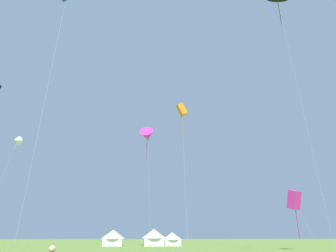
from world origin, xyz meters
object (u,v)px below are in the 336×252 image
at_px(kite_black_parafoil, 278,0).
at_px(festival_tent_right, 113,237).
at_px(kite_magenta_box, 294,200).
at_px(festival_tent_center, 172,238).
at_px(kite_white_delta, 16,140).
at_px(festival_tent_left, 154,237).
at_px(kite_magenta_delta, 147,135).
at_px(kite_orange_box, 182,110).

xyz_separation_m(kite_black_parafoil, festival_tent_right, (-22.87, 35.42, -31.33)).
relative_size(kite_magenta_box, festival_tent_center, 2.14).
height_order(kite_white_delta, festival_tent_left, kite_white_delta).
distance_m(kite_white_delta, kite_magenta_delta, 25.48).
distance_m(kite_magenta_box, festival_tent_right, 36.28).
xyz_separation_m(kite_white_delta, festival_tent_right, (16.03, 16.26, -15.26)).
bearing_deg(kite_magenta_delta, kite_orange_box, -85.78).
xyz_separation_m(kite_orange_box, kite_magenta_delta, (-2.36, 31.95, 7.67)).
distance_m(kite_magenta_delta, kite_black_parafoil, 36.03).
relative_size(kite_orange_box, kite_magenta_box, 1.75).
relative_size(kite_magenta_delta, kite_black_parafoil, 0.72).
height_order(kite_magenta_delta, kite_black_parafoil, kite_black_parafoil).
bearing_deg(kite_magenta_box, kite_white_delta, 174.02).
distance_m(kite_magenta_delta, festival_tent_left, 21.34).
relative_size(kite_magenta_box, festival_tent_right, 1.82).
bearing_deg(kite_orange_box, kite_magenta_box, 38.47).
relative_size(kite_white_delta, kite_magenta_box, 2.01).
bearing_deg(kite_magenta_box, kite_magenta_delta, 145.36).
distance_m(kite_orange_box, kite_magenta_box, 27.12).
bearing_deg(festival_tent_center, kite_white_delta, -150.18).
bearing_deg(kite_white_delta, kite_magenta_box, -5.98).
bearing_deg(festival_tent_right, kite_magenta_box, -35.81).
xyz_separation_m(festival_tent_right, festival_tent_center, (12.34, 0.00, -0.27)).
bearing_deg(kite_black_parafoil, kite_orange_box, -172.86).
height_order(kite_magenta_box, festival_tent_center, kite_magenta_box).
bearing_deg(festival_tent_center, kite_orange_box, -95.65).
relative_size(kite_white_delta, festival_tent_right, 3.65).
height_order(kite_magenta_delta, kite_magenta_box, kite_magenta_delta).
distance_m(kite_orange_box, festival_tent_center, 39.67).
bearing_deg(festival_tent_right, festival_tent_center, 0.00).
xyz_separation_m(kite_orange_box, festival_tent_right, (-8.66, 37.20, -13.00)).
bearing_deg(kite_orange_box, kite_black_parafoil, 7.14).
height_order(kite_white_delta, kite_magenta_delta, kite_magenta_delta).
bearing_deg(festival_tent_left, kite_magenta_delta, -112.30).
height_order(kite_magenta_delta, festival_tent_center, kite_magenta_delta).
bearing_deg(kite_orange_box, festival_tent_center, 84.35).
xyz_separation_m(festival_tent_right, festival_tent_left, (8.45, 0.00, 0.09)).
height_order(kite_magenta_box, festival_tent_left, kite_magenta_box).
bearing_deg(festival_tent_left, kite_orange_box, -89.68).
bearing_deg(kite_black_parafoil, kite_white_delta, 153.77).
relative_size(kite_orange_box, festival_tent_center, 3.74).
xyz_separation_m(kite_magenta_delta, festival_tent_right, (-6.30, 5.24, -20.67)).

